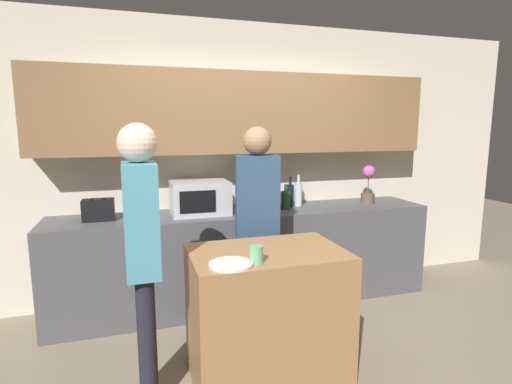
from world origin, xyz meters
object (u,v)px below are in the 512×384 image
bottle_3 (298,194)px  cup_0 (257,255)px  bottle_1 (286,200)px  person_center (257,213)px  bottle_0 (277,200)px  toaster (98,210)px  potted_plant (368,184)px  microwave (200,198)px  bottle_2 (290,195)px  plate_on_island (231,264)px  person_left (142,241)px

bottle_3 → cup_0: bearing=-121.3°
bottle_1 → person_center: 0.73m
bottle_0 → toaster: bearing=178.2°
toaster → bottle_1: 1.69m
potted_plant → microwave: bearing=-179.9°
bottle_0 → bottle_2: bearing=30.2°
plate_on_island → microwave: bearing=87.9°
microwave → person_center: bearing=-59.1°
toaster → person_left: size_ratio=0.15×
microwave → bottle_1: bearing=-2.9°
bottle_0 → person_left: size_ratio=0.14×
bottle_1 → bottle_3: bearing=34.2°
person_left → microwave: bearing=155.0°
potted_plant → bottle_3: 0.76m
microwave → bottle_0: size_ratio=2.11×
bottle_2 → bottle_1: bearing=-131.0°
microwave → bottle_0: microwave is taller
bottle_1 → person_center: (-0.46, -0.56, 0.01)m
bottle_0 → person_left: 1.72m
bottle_1 → bottle_3: (0.19, 0.13, 0.03)m
bottle_3 → cup_0: 1.75m
microwave → toaster: size_ratio=2.00×
microwave → potted_plant: bearing=0.1°
microwave → person_left: person_left is taller
potted_plant → person_left: 2.60m
microwave → potted_plant: potted_plant is taller
microwave → cup_0: 1.41m
bottle_0 → plate_on_island: bottle_0 is taller
person_left → toaster: bearing=-165.6°
bottle_1 → person_left: 1.79m
toaster → bottle_0: bottle_0 is taller
person_left → person_center: (0.90, 0.60, -0.01)m
bottle_2 → cup_0: size_ratio=2.96×
plate_on_island → person_left: 0.54m
person_center → bottle_3: bearing=-122.2°
bottle_2 → person_left: 1.92m
bottle_3 → microwave: bearing=-175.2°
potted_plant → bottle_0: size_ratio=1.60×
bottle_3 → bottle_1: bearing=-145.8°
potted_plant → person_left: person_left is taller
bottle_0 → bottle_2: bottle_2 is taller
cup_0 → toaster: bearing=124.7°
bottle_3 → plate_on_island: size_ratio=1.21×
cup_0 → bottle_0: bearing=65.3°
microwave → potted_plant: (1.76, 0.00, 0.05)m
bottle_1 → bottle_3: 0.23m
potted_plant → person_center: bearing=-156.7°
potted_plant → bottle_0: potted_plant is taller
potted_plant → bottle_1: bearing=-177.3°
person_left → bottle_0: bearing=131.6°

